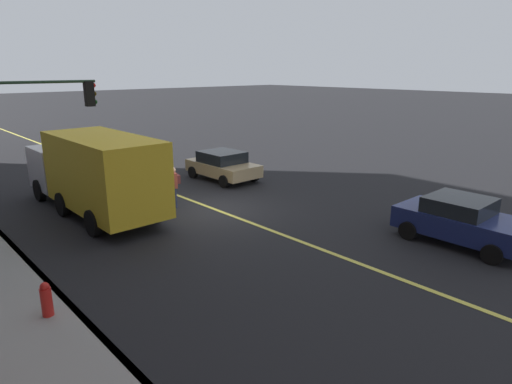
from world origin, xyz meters
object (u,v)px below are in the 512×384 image
at_px(car_tan, 223,165).
at_px(truck_yellow, 95,172).
at_px(traffic_light_mast, 26,122).
at_px(car_navy, 461,220).
at_px(pedestrian_with_backpack, 174,184).
at_px(fire_hydrant, 47,302).

bearing_deg(car_tan, truck_yellow, 97.67).
relative_size(car_tan, traffic_light_mast, 0.74).
xyz_separation_m(car_navy, pedestrian_with_backpack, (9.36, 4.66, 0.19)).
distance_m(truck_yellow, traffic_light_mast, 2.89).
relative_size(car_navy, truck_yellow, 0.49).
bearing_deg(pedestrian_with_backpack, fire_hydrant, 128.75).
distance_m(truck_yellow, fire_hydrant, 7.86).
relative_size(truck_yellow, fire_hydrant, 8.57).
height_order(car_tan, pedestrian_with_backpack, pedestrian_with_backpack).
bearing_deg(car_tan, pedestrian_with_backpack, 118.52).
relative_size(traffic_light_mast, fire_hydrant, 5.57).
relative_size(car_tan, pedestrian_with_backpack, 2.37).
bearing_deg(fire_hydrant, pedestrian_with_backpack, -51.25).
xyz_separation_m(car_navy, traffic_light_mast, (10.97, 9.33, 2.87)).
distance_m(car_tan, pedestrian_with_backpack, 4.84).
bearing_deg(truck_yellow, car_navy, -146.01).
xyz_separation_m(car_navy, fire_hydrant, (4.08, 11.24, -0.29)).
distance_m(car_navy, pedestrian_with_backpack, 10.46).
height_order(traffic_light_mast, fire_hydrant, traffic_light_mast).
distance_m(car_navy, traffic_light_mast, 14.68).
bearing_deg(car_navy, traffic_light_mast, 40.38).
bearing_deg(traffic_light_mast, car_navy, -139.62).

